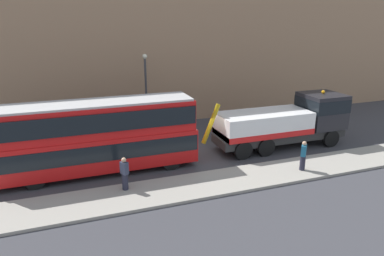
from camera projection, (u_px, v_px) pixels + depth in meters
ground_plane at (202, 154)px, 22.56m from camera, size 120.00×120.00×0.00m
near_kerb at (230, 180)px, 18.77m from camera, size 60.00×2.80×0.15m
building_facade at (164, 21)px, 27.57m from camera, size 60.00×1.50×16.00m
recovery_tow_truck at (287, 121)px, 23.47m from camera, size 10.14×2.67×3.67m
double_decker_bus at (97, 134)px, 19.35m from camera, size 11.06×2.59×4.06m
pedestrian_onlooker at (125, 174)px, 17.37m from camera, size 0.42×0.48×1.71m
pedestrian_bystander at (303, 156)px, 19.63m from camera, size 0.46×0.47×1.71m
street_lamp at (146, 86)px, 26.30m from camera, size 0.36×0.36×5.83m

